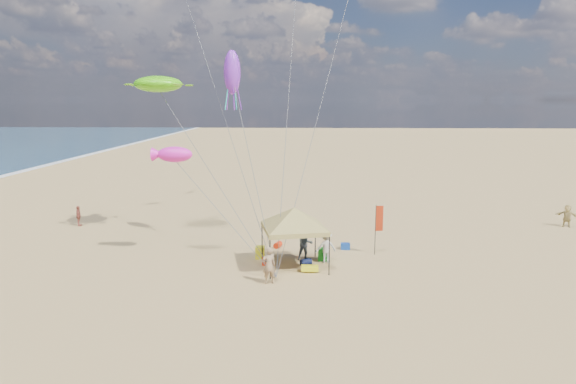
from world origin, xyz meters
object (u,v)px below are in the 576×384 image
at_px(person_far_c, 567,216).
at_px(person_near_c, 326,247).
at_px(canopy_tent, 294,210).
at_px(cooler_blue, 345,246).
at_px(chair_yellow, 260,252).
at_px(person_far_a, 79,216).
at_px(person_near_a, 269,265).
at_px(cooler_red, 267,262).
at_px(beach_cart, 310,268).
at_px(feather_flag, 378,221).
at_px(person_near_b, 305,244).
at_px(chair_green, 323,254).

bearing_deg(person_far_c, person_near_c, -121.77).
relative_size(canopy_tent, cooler_blue, 11.19).
relative_size(chair_yellow, person_far_a, 0.48).
height_order(person_near_a, person_near_c, person_near_a).
bearing_deg(cooler_red, person_far_a, 150.28).
height_order(canopy_tent, beach_cart, canopy_tent).
relative_size(feather_flag, beach_cart, 3.30).
bearing_deg(cooler_blue, chair_yellow, -158.49).
bearing_deg(person_near_a, chair_yellow, -98.14).
relative_size(cooler_red, person_near_b, 0.29).
bearing_deg(person_near_b, canopy_tent, -129.94).
bearing_deg(person_far_c, cooler_blue, -127.50).
xyz_separation_m(feather_flag, person_near_a, (-5.97, -4.95, -1.06)).
bearing_deg(person_near_b, person_far_c, 8.06).
height_order(person_near_b, person_far_c, person_near_b).
bearing_deg(person_far_a, canopy_tent, -131.73).
xyz_separation_m(cooler_red, cooler_blue, (4.49, 3.11, 0.00)).
height_order(canopy_tent, person_near_c, canopy_tent).
height_order(feather_flag, chair_green, feather_flag).
relative_size(canopy_tent, person_far_a, 4.11).
xyz_separation_m(canopy_tent, chair_green, (1.57, 1.28, -2.83)).
height_order(cooler_blue, chair_yellow, chair_yellow).
xyz_separation_m(cooler_blue, person_far_a, (-18.68, 4.99, 0.55)).
bearing_deg(person_far_a, chair_yellow, -130.38).
height_order(person_near_b, person_near_c, person_near_b).
height_order(beach_cart, person_near_a, person_near_a).
height_order(beach_cart, person_near_b, person_near_b).
bearing_deg(person_near_b, chair_green, -18.23).
xyz_separation_m(person_near_c, person_far_a, (-17.40, 7.56, -0.16)).
height_order(person_near_c, person_far_a, person_near_c).
relative_size(cooler_blue, person_far_c, 0.33).
relative_size(feather_flag, chair_yellow, 4.25).
bearing_deg(chair_yellow, cooler_red, -66.42).
xyz_separation_m(cooler_red, chair_green, (3.05, 0.94, 0.16)).
relative_size(cooler_blue, chair_yellow, 0.77).
bearing_deg(person_near_c, feather_flag, -167.16).
relative_size(cooler_blue, person_near_b, 0.29).
relative_size(cooler_blue, chair_green, 0.77).
bearing_deg(chair_green, person_far_a, 157.45).
bearing_deg(chair_green, person_far_c, 25.36).
distance_m(beach_cart, person_far_c, 21.02).
xyz_separation_m(beach_cart, person_near_a, (-2.01, -1.78, 0.73)).
relative_size(chair_green, person_far_c, 0.43).
distance_m(cooler_blue, beach_cart, 4.67).
distance_m(cooler_red, chair_yellow, 1.25).
bearing_deg(chair_green, chair_yellow, 176.71).
relative_size(chair_yellow, beach_cart, 0.78).
height_order(cooler_blue, person_near_b, person_near_b).
distance_m(cooler_blue, person_near_a, 7.29).
bearing_deg(beach_cart, canopy_tent, 140.46).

